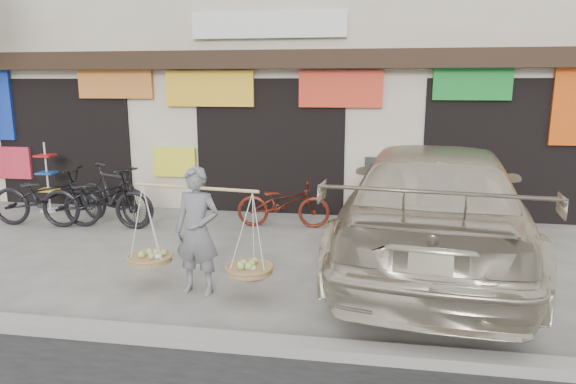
% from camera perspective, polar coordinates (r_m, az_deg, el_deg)
% --- Properties ---
extents(ground, '(70.00, 70.00, 0.00)m').
position_cam_1_polar(ground, '(7.36, -7.34, -8.86)').
color(ground, gray).
rests_on(ground, ground).
extents(kerb, '(70.00, 0.25, 0.12)m').
position_cam_1_polar(kerb, '(5.62, -13.36, -15.34)').
color(kerb, gray).
rests_on(kerb, ground).
extents(shophouse_block, '(14.00, 6.32, 7.00)m').
position_cam_1_polar(shophouse_block, '(13.18, 0.48, 15.67)').
color(shophouse_block, beige).
rests_on(shophouse_block, ground).
extents(street_vendor, '(1.93, 0.74, 1.62)m').
position_cam_1_polar(street_vendor, '(6.50, -10.04, -4.86)').
color(street_vendor, slate).
rests_on(street_vendor, ground).
extents(bike_0, '(2.15, 0.90, 1.10)m').
position_cam_1_polar(bike_0, '(9.94, -20.44, -0.70)').
color(bike_0, black).
rests_on(bike_0, ground).
extents(bike_1, '(1.96, 1.21, 1.14)m').
position_cam_1_polar(bike_1, '(10.19, -18.86, -0.19)').
color(bike_1, black).
rests_on(bike_1, ground).
extents(bike_2, '(1.75, 0.72, 0.90)m').
position_cam_1_polar(bike_2, '(9.42, -0.52, -1.25)').
color(bike_2, '#5B1B0F').
rests_on(bike_2, ground).
extents(bike_3, '(2.15, 0.90, 1.10)m').
position_cam_1_polar(bike_3, '(10.48, -25.26, -0.48)').
color(bike_3, black).
rests_on(bike_3, ground).
extents(suv, '(3.19, 6.35, 1.77)m').
position_cam_1_polar(suv, '(7.74, 15.86, -1.34)').
color(suv, beige).
rests_on(suv, ground).
extents(display_rack, '(0.39, 0.39, 1.43)m').
position_cam_1_polar(display_rack, '(11.68, -25.13, 0.84)').
color(display_rack, silver).
rests_on(display_rack, ground).
extents(red_bag, '(0.31, 0.25, 0.14)m').
position_cam_1_polar(red_bag, '(7.09, -4.01, -9.02)').
color(red_bag, red).
rests_on(red_bag, ground).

